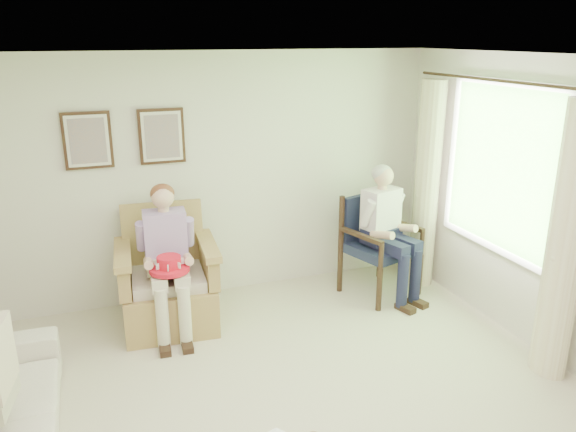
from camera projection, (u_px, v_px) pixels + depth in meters
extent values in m
cube|color=silver|center=(208.00, 178.00, 5.91)|extent=(5.00, 0.04, 2.60)
cube|color=white|center=(307.00, 62.00, 3.05)|extent=(5.00, 5.50, 0.02)
cube|color=#2D6B23|center=(502.00, 168.00, 5.26)|extent=(0.02, 1.40, 1.50)
cube|color=white|center=(511.00, 83.00, 5.01)|extent=(0.04, 1.52, 0.06)
cube|color=white|center=(491.00, 246.00, 5.49)|extent=(0.04, 1.52, 0.06)
cylinder|color=#382114|center=(503.00, 81.00, 4.98)|extent=(0.03, 2.50, 0.03)
cylinder|color=beige|center=(566.00, 245.00, 4.46)|extent=(0.34, 0.34, 2.30)
cylinder|color=beige|center=(427.00, 186.00, 6.21)|extent=(0.34, 0.34, 2.30)
cube|color=#382114|center=(88.00, 140.00, 5.36)|extent=(0.45, 0.03, 0.55)
cube|color=silver|center=(88.00, 141.00, 5.34)|extent=(0.39, 0.01, 0.49)
cube|color=tan|center=(88.00, 141.00, 5.33)|extent=(0.33, 0.01, 0.43)
cube|color=#382114|center=(162.00, 136.00, 5.59)|extent=(0.45, 0.03, 0.55)
cube|color=silver|center=(162.00, 136.00, 5.57)|extent=(0.39, 0.01, 0.49)
cube|color=tan|center=(162.00, 137.00, 5.56)|extent=(0.33, 0.01, 0.43)
cube|color=#A58D4D|center=(170.00, 303.00, 5.52)|extent=(0.86, 0.84, 0.45)
cube|color=beige|center=(168.00, 278.00, 5.40)|extent=(0.67, 0.65, 0.11)
cube|color=#A58D4D|center=(160.00, 235.00, 5.65)|extent=(0.80, 0.24, 0.68)
cube|color=#A58D4D|center=(124.00, 271.00, 5.26)|extent=(0.11, 0.78, 0.32)
cube|color=#A58D4D|center=(208.00, 260.00, 5.53)|extent=(0.11, 0.78, 0.32)
cylinder|color=black|center=(366.00, 288.00, 5.83)|extent=(0.06, 0.06, 0.47)
cylinder|color=black|center=(419.00, 279.00, 6.04)|extent=(0.06, 0.06, 0.47)
cylinder|color=black|center=(342.00, 267.00, 6.36)|extent=(0.06, 0.06, 0.47)
cylinder|color=black|center=(391.00, 260.00, 6.57)|extent=(0.06, 0.06, 0.47)
cube|color=#1C223E|center=(381.00, 249.00, 6.11)|extent=(0.62, 0.59, 0.11)
cube|color=#1C223E|center=(369.00, 216.00, 6.28)|extent=(0.57, 0.07, 0.53)
cube|color=beige|center=(167.00, 263.00, 5.35)|extent=(0.40, 0.26, 0.16)
cube|color=#B08CC6|center=(165.00, 234.00, 5.28)|extent=(0.39, 0.24, 0.46)
sphere|color=#DDAD8E|center=(162.00, 197.00, 5.16)|extent=(0.21, 0.21, 0.21)
ellipsoid|color=brown|center=(162.00, 194.00, 5.17)|extent=(0.22, 0.22, 0.18)
cube|color=beige|center=(160.00, 278.00, 5.14)|extent=(0.14, 0.44, 0.13)
cube|color=beige|center=(182.00, 275.00, 5.20)|extent=(0.14, 0.44, 0.13)
cylinder|color=beige|center=(166.00, 317.00, 5.05)|extent=(0.12, 0.12, 0.57)
cylinder|color=beige|center=(188.00, 314.00, 5.12)|extent=(0.12, 0.12, 0.57)
cube|color=#1A1B39|center=(382.00, 235.00, 6.06)|extent=(0.40, 0.26, 0.16)
cube|color=white|center=(382.00, 209.00, 5.99)|extent=(0.39, 0.24, 0.46)
sphere|color=#DDAD8E|center=(384.00, 176.00, 5.87)|extent=(0.21, 0.21, 0.21)
ellipsoid|color=#B7B2AD|center=(383.00, 173.00, 5.88)|extent=(0.22, 0.22, 0.18)
cube|color=#1A1B39|center=(383.00, 247.00, 5.85)|extent=(0.14, 0.44, 0.13)
cube|color=#1A1B39|center=(400.00, 245.00, 5.91)|extent=(0.14, 0.44, 0.13)
cylinder|color=#1A1B39|center=(391.00, 282.00, 5.76)|extent=(0.12, 0.12, 0.58)
cylinder|color=#1A1B39|center=(408.00, 279.00, 5.83)|extent=(0.12, 0.12, 0.58)
cube|color=#BDB598|center=(1.00, 420.00, 3.48)|extent=(0.14, 0.44, 0.13)
cylinder|color=red|center=(169.00, 269.00, 5.08)|extent=(0.37, 0.37, 0.04)
cylinder|color=red|center=(169.00, 263.00, 5.06)|extent=(0.22, 0.22, 0.12)
cube|color=white|center=(182.00, 261.00, 5.10)|extent=(0.05, 0.01, 0.05)
cube|color=white|center=(175.00, 258.00, 5.16)|extent=(0.03, 0.04, 0.05)
cube|color=white|center=(164.00, 259.00, 5.15)|extent=(0.02, 0.05, 0.05)
cube|color=white|center=(157.00, 262.00, 5.07)|extent=(0.04, 0.03, 0.05)
cube|color=white|center=(158.00, 266.00, 4.98)|extent=(0.04, 0.03, 0.05)
cube|color=white|center=(168.00, 268.00, 4.95)|extent=(0.02, 0.05, 0.05)
cube|color=white|center=(179.00, 265.00, 5.01)|extent=(0.03, 0.04, 0.05)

